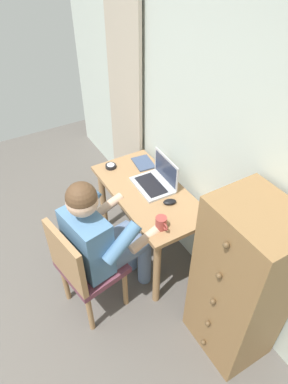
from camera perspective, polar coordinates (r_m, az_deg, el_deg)
wall_back at (r=2.37m, az=11.12°, el=9.44°), size 4.80×0.05×2.50m
curtain_panel at (r=3.24m, az=-3.25°, el=15.46°), size 0.59×0.03×2.16m
desk at (r=2.76m, az=0.74°, el=-1.76°), size 1.05×0.53×0.71m
dresser at (r=2.26m, az=15.84°, el=-14.86°), size 0.51×0.44×1.27m
chair at (r=2.48m, az=-10.19°, el=-12.17°), size 0.49×0.47×0.88m
person_seated at (r=2.40m, az=-6.97°, el=-7.41°), size 0.60×0.63×1.20m
laptop at (r=2.70m, az=2.16°, el=2.06°), size 0.35×0.26×0.24m
computer_mouse at (r=2.56m, az=4.33°, el=-1.65°), size 0.09×0.11×0.03m
desk_clock at (r=2.92m, az=-5.59°, el=4.32°), size 0.09×0.09×0.03m
notebook_pad at (r=2.96m, az=-0.09°, el=4.88°), size 0.23×0.18×0.01m
coffee_mug at (r=2.35m, az=2.92°, el=-5.21°), size 0.12×0.08×0.09m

